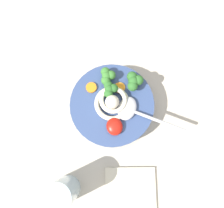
{
  "coord_description": "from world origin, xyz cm",
  "views": [
    {
      "loc": [
        -7.46,
        5.72,
        61.19
      ],
      "look_at": [
        3.31,
        3.25,
        10.5
      ],
      "focal_mm": 33.93,
      "sensor_mm": 36.0,
      "label": 1
    }
  ],
  "objects_px": {
    "drinking_glass": "(62,193)",
    "soup_bowl": "(112,106)",
    "folded_napkin": "(131,197)",
    "noodle_pile": "(112,102)",
    "soup_spoon": "(132,111)"
  },
  "relations": [
    {
      "from": "drinking_glass",
      "to": "soup_bowl",
      "type": "bearing_deg",
      "value": -41.5
    },
    {
      "from": "soup_bowl",
      "to": "folded_napkin",
      "type": "height_order",
      "value": "soup_bowl"
    },
    {
      "from": "noodle_pile",
      "to": "soup_spoon",
      "type": "distance_m",
      "value": 0.05
    },
    {
      "from": "noodle_pile",
      "to": "drinking_glass",
      "type": "relative_size",
      "value": 0.77
    },
    {
      "from": "soup_spoon",
      "to": "folded_napkin",
      "type": "bearing_deg",
      "value": -69.06
    },
    {
      "from": "soup_bowl",
      "to": "soup_spoon",
      "type": "xyz_separation_m",
      "value": [
        -0.03,
        -0.04,
        0.04
      ]
    },
    {
      "from": "noodle_pile",
      "to": "soup_bowl",
      "type": "bearing_deg",
      "value": 140.32
    },
    {
      "from": "noodle_pile",
      "to": "drinking_glass",
      "type": "bearing_deg",
      "value": 138.52
    },
    {
      "from": "soup_spoon",
      "to": "drinking_glass",
      "type": "relative_size",
      "value": 1.3
    },
    {
      "from": "soup_bowl",
      "to": "noodle_pile",
      "type": "bearing_deg",
      "value": -39.68
    },
    {
      "from": "noodle_pile",
      "to": "folded_napkin",
      "type": "distance_m",
      "value": 0.24
    },
    {
      "from": "soup_spoon",
      "to": "folded_napkin",
      "type": "distance_m",
      "value": 0.22
    },
    {
      "from": "soup_spoon",
      "to": "folded_napkin",
      "type": "relative_size",
      "value": 1.12
    },
    {
      "from": "soup_spoon",
      "to": "drinking_glass",
      "type": "bearing_deg",
      "value": -109.2
    },
    {
      "from": "soup_bowl",
      "to": "drinking_glass",
      "type": "distance_m",
      "value": 0.24
    }
  ]
}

